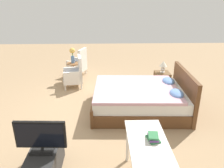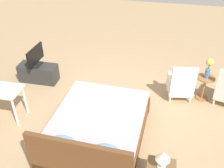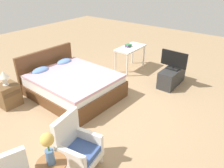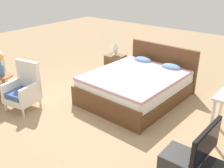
{
  "view_description": "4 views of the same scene",
  "coord_description": "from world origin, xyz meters",
  "px_view_note": "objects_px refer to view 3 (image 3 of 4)",
  "views": [
    {
      "loc": [
        4.61,
        0.17,
        2.48
      ],
      "look_at": [
        0.03,
        0.32,
        0.66
      ],
      "focal_mm": 35.0,
      "sensor_mm": 36.0,
      "label": 1
    },
    {
      "loc": [
        -0.97,
        4.41,
        3.77
      ],
      "look_at": [
        -0.06,
        0.18,
        0.8
      ],
      "focal_mm": 42.0,
      "sensor_mm": 36.0,
      "label": 2
    },
    {
      "loc": [
        -3.11,
        -2.67,
        2.79
      ],
      "look_at": [
        0.22,
        -0.12,
        0.58
      ],
      "focal_mm": 35.0,
      "sensor_mm": 36.0,
      "label": 3
    },
    {
      "loc": [
        2.73,
        -3.27,
        2.52
      ],
      "look_at": [
        0.17,
        -0.04,
        0.71
      ],
      "focal_mm": 42.0,
      "sensor_mm": 36.0,
      "label": 4
    }
  ],
  "objects_px": {
    "bed": "(72,84)",
    "nightstand": "(9,95)",
    "flower_vase": "(48,146)",
    "table_lamp": "(4,76)",
    "vanity_desk": "(130,51)",
    "book_stack": "(128,46)",
    "tv_stand": "(172,77)",
    "tv_flatscreen": "(174,60)",
    "armchair_by_window_right": "(77,148)"
  },
  "relations": [
    {
      "from": "table_lamp",
      "to": "vanity_desk",
      "type": "relative_size",
      "value": 0.32
    },
    {
      "from": "tv_flatscreen",
      "to": "flower_vase",
      "type": "bearing_deg",
      "value": -178.55
    },
    {
      "from": "bed",
      "to": "nightstand",
      "type": "height_order",
      "value": "bed"
    },
    {
      "from": "nightstand",
      "to": "vanity_desk",
      "type": "height_order",
      "value": "vanity_desk"
    },
    {
      "from": "bed",
      "to": "book_stack",
      "type": "xyz_separation_m",
      "value": [
        2.17,
        -0.21,
        0.46
      ]
    },
    {
      "from": "armchair_by_window_right",
      "to": "flower_vase",
      "type": "bearing_deg",
      "value": -169.41
    },
    {
      "from": "vanity_desk",
      "to": "flower_vase",
      "type": "bearing_deg",
      "value": -159.84
    },
    {
      "from": "bed",
      "to": "flower_vase",
      "type": "distance_m",
      "value": 2.8
    },
    {
      "from": "tv_stand",
      "to": "tv_flatscreen",
      "type": "relative_size",
      "value": 1.36
    },
    {
      "from": "nightstand",
      "to": "flower_vase",
      "type": "bearing_deg",
      "value": -107.69
    },
    {
      "from": "nightstand",
      "to": "book_stack",
      "type": "distance_m",
      "value": 3.55
    },
    {
      "from": "flower_vase",
      "to": "armchair_by_window_right",
      "type": "bearing_deg",
      "value": 10.59
    },
    {
      "from": "flower_vase",
      "to": "vanity_desk",
      "type": "relative_size",
      "value": 0.46
    },
    {
      "from": "tv_stand",
      "to": "book_stack",
      "type": "bearing_deg",
      "value": 84.33
    },
    {
      "from": "armchair_by_window_right",
      "to": "nightstand",
      "type": "relative_size",
      "value": 1.76
    },
    {
      "from": "bed",
      "to": "vanity_desk",
      "type": "height_order",
      "value": "bed"
    },
    {
      "from": "bed",
      "to": "nightstand",
      "type": "relative_size",
      "value": 4.19
    },
    {
      "from": "bed",
      "to": "book_stack",
      "type": "relative_size",
      "value": 9.69
    },
    {
      "from": "flower_vase",
      "to": "book_stack",
      "type": "bearing_deg",
      "value": 21.09
    },
    {
      "from": "bed",
      "to": "armchair_by_window_right",
      "type": "relative_size",
      "value": 2.37
    },
    {
      "from": "tv_stand",
      "to": "vanity_desk",
      "type": "distance_m",
      "value": 1.51
    },
    {
      "from": "tv_stand",
      "to": "table_lamp",
      "type": "bearing_deg",
      "value": 142.08
    },
    {
      "from": "nightstand",
      "to": "vanity_desk",
      "type": "bearing_deg",
      "value": -17.37
    },
    {
      "from": "flower_vase",
      "to": "vanity_desk",
      "type": "distance_m",
      "value": 4.51
    },
    {
      "from": "tv_stand",
      "to": "vanity_desk",
      "type": "height_order",
      "value": "vanity_desk"
    },
    {
      "from": "table_lamp",
      "to": "tv_flatscreen",
      "type": "xyz_separation_m",
      "value": [
        3.23,
        -2.51,
        -0.03
      ]
    },
    {
      "from": "flower_vase",
      "to": "book_stack",
      "type": "distance_m",
      "value": 4.51
    },
    {
      "from": "flower_vase",
      "to": "tv_flatscreen",
      "type": "distance_m",
      "value": 4.06
    },
    {
      "from": "armchair_by_window_right",
      "to": "flower_vase",
      "type": "xyz_separation_m",
      "value": [
        -0.53,
        -0.1,
        0.5
      ]
    },
    {
      "from": "tv_stand",
      "to": "tv_flatscreen",
      "type": "xyz_separation_m",
      "value": [
        0.0,
        -0.0,
        0.48
      ]
    },
    {
      "from": "flower_vase",
      "to": "tv_flatscreen",
      "type": "relative_size",
      "value": 0.68
    },
    {
      "from": "bed",
      "to": "vanity_desk",
      "type": "bearing_deg",
      "value": -7.23
    },
    {
      "from": "flower_vase",
      "to": "tv_flatscreen",
      "type": "xyz_separation_m",
      "value": [
        4.06,
        0.1,
        -0.17
      ]
    },
    {
      "from": "flower_vase",
      "to": "nightstand",
      "type": "height_order",
      "value": "flower_vase"
    },
    {
      "from": "tv_stand",
      "to": "book_stack",
      "type": "relative_size",
      "value": 4.26
    },
    {
      "from": "tv_flatscreen",
      "to": "bed",
      "type": "bearing_deg",
      "value": 139.48
    },
    {
      "from": "flower_vase",
      "to": "book_stack",
      "type": "relative_size",
      "value": 2.12
    },
    {
      "from": "table_lamp",
      "to": "vanity_desk",
      "type": "distance_m",
      "value": 3.56
    },
    {
      "from": "nightstand",
      "to": "tv_stand",
      "type": "bearing_deg",
      "value": -37.91
    },
    {
      "from": "vanity_desk",
      "to": "book_stack",
      "type": "bearing_deg",
      "value": 104.99
    },
    {
      "from": "bed",
      "to": "table_lamp",
      "type": "xyz_separation_m",
      "value": [
        -1.21,
        0.78,
        0.44
      ]
    },
    {
      "from": "tv_stand",
      "to": "bed",
      "type": "bearing_deg",
      "value": 139.45
    },
    {
      "from": "armchair_by_window_right",
      "to": "tv_flatscreen",
      "type": "distance_m",
      "value": 3.54
    },
    {
      "from": "armchair_by_window_right",
      "to": "table_lamp",
      "type": "distance_m",
      "value": 2.56
    },
    {
      "from": "bed",
      "to": "flower_vase",
      "type": "relative_size",
      "value": 4.58
    },
    {
      "from": "armchair_by_window_right",
      "to": "nightstand",
      "type": "distance_m",
      "value": 2.54
    },
    {
      "from": "table_lamp",
      "to": "book_stack",
      "type": "relative_size",
      "value": 1.46
    },
    {
      "from": "table_lamp",
      "to": "tv_flatscreen",
      "type": "bearing_deg",
      "value": -37.9
    },
    {
      "from": "flower_vase",
      "to": "bed",
      "type": "bearing_deg",
      "value": 41.9
    },
    {
      "from": "tv_flatscreen",
      "to": "book_stack",
      "type": "relative_size",
      "value": 3.13
    }
  ]
}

